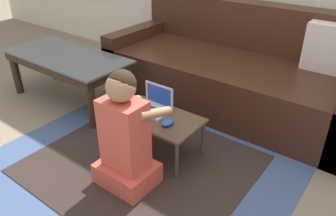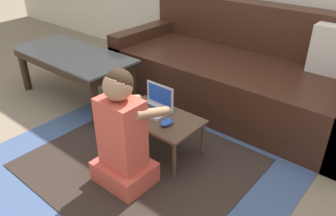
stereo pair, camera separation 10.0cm
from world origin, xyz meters
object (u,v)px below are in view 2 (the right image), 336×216
at_px(computer_mouse, 167,122).
at_px(person_seated, 123,136).
at_px(couch, 239,73).
at_px(laptop_desk, 158,120).
at_px(laptop, 154,106).
at_px(coffee_table, 73,60).

height_order(computer_mouse, person_seated, person_seated).
relative_size(couch, laptop_desk, 3.75).
relative_size(laptop, computer_mouse, 2.35).
height_order(laptop, computer_mouse, laptop).
bearing_deg(computer_mouse, laptop, 155.46).
bearing_deg(coffee_table, computer_mouse, -8.50).
distance_m(coffee_table, laptop_desk, 1.15).
relative_size(couch, coffee_table, 1.87).
bearing_deg(laptop, person_seated, -73.38).
distance_m(couch, person_seated, 1.37).
xyz_separation_m(couch, person_seated, (0.00, -1.37, 0.05)).
relative_size(laptop, person_seated, 0.31).
xyz_separation_m(couch, laptop_desk, (-0.04, -1.01, -0.03)).
xyz_separation_m(computer_mouse, person_seated, (-0.06, -0.32, 0.03)).
relative_size(coffee_table, laptop_desk, 2.01).
bearing_deg(laptop, laptop_desk, -29.99).
distance_m(laptop_desk, computer_mouse, 0.13).
bearing_deg(coffee_table, laptop, -5.48).
bearing_deg(coffee_table, couch, 36.34).
relative_size(coffee_table, computer_mouse, 11.59).
relative_size(laptop_desk, computer_mouse, 5.77).
relative_size(laptop_desk, laptop, 2.45).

